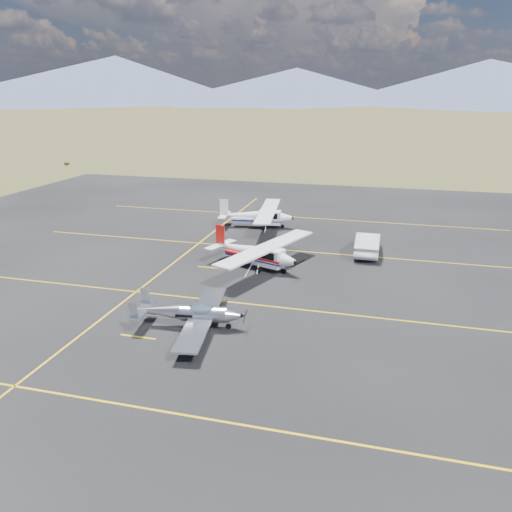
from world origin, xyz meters
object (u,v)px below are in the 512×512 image
at_px(aircraft_cessna, 255,252).
at_px(aircraft_plain, 257,215).
at_px(sedan, 368,243).
at_px(aircraft_low_wing, 191,313).

height_order(aircraft_cessna, aircraft_plain, aircraft_cessna).
bearing_deg(aircraft_cessna, aircraft_plain, 124.49).
bearing_deg(sedan, aircraft_plain, -28.08).
height_order(aircraft_low_wing, sedan, aircraft_low_wing).
bearing_deg(aircraft_cessna, aircraft_low_wing, -73.98).
bearing_deg(aircraft_plain, aircraft_cessna, -83.41).
bearing_deg(aircraft_plain, sedan, -35.40).
distance_m(aircraft_low_wing, aircraft_cessna, 10.27).
distance_m(aircraft_cessna, sedan, 9.29).
xyz_separation_m(aircraft_low_wing, aircraft_plain, (-1.86, 20.97, 0.30)).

